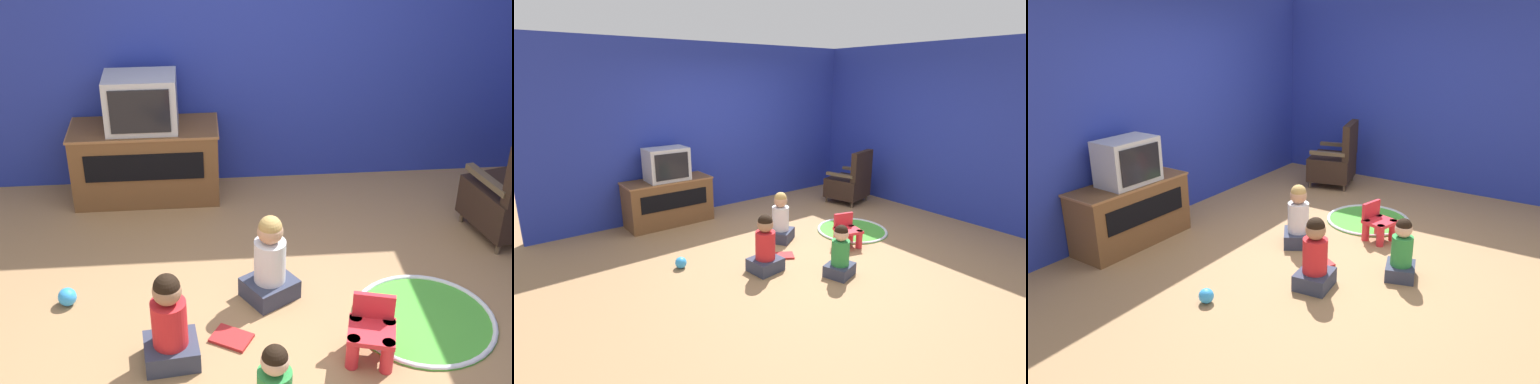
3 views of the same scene
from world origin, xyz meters
TOP-DOWN VIEW (x-y plane):
  - ground_plane at (0.00, 0.00)m, footprint 30.00×30.00m
  - wall_back at (-0.15, 2.18)m, footprint 5.71×0.12m
  - wall_right at (2.65, -0.38)m, footprint 0.12×5.24m
  - tv_cabinet at (-1.09, 1.84)m, footprint 1.29×0.52m
  - television at (-1.09, 1.81)m, footprint 0.60×0.41m
  - black_armchair at (1.93, 0.95)m, footprint 0.77×0.75m
  - yellow_kid_chair at (0.44, -0.37)m, footprint 0.37×0.36m
  - play_mat at (0.90, -0.06)m, footprint 1.00×1.00m
  - child_watching_left at (-0.25, -0.90)m, footprint 0.37×0.35m
  - child_watching_center at (-0.15, 0.30)m, footprint 0.45×0.44m
  - child_watching_right at (-0.85, -0.31)m, footprint 0.38×0.34m
  - toy_ball at (-1.60, 0.33)m, footprint 0.13×0.13m
  - book at (-0.45, -0.14)m, footprint 0.32×0.29m

SIDE VIEW (x-z plane):
  - ground_plane at x=0.00m, z-range 0.00..0.00m
  - play_mat at x=0.90m, z-range -0.01..0.03m
  - book at x=-0.45m, z-range 0.00..0.02m
  - toy_ball at x=-1.60m, z-range 0.00..0.13m
  - yellow_kid_chair at x=0.44m, z-range -0.03..0.39m
  - child_watching_left at x=-0.25m, z-range -0.04..0.56m
  - child_watching_right at x=-0.85m, z-range -0.05..0.63m
  - child_watching_center at x=-0.15m, z-range -0.05..0.63m
  - black_armchair at x=1.93m, z-range -0.12..0.82m
  - tv_cabinet at x=-1.09m, z-range 0.01..0.69m
  - television at x=-1.09m, z-range 0.68..1.16m
  - wall_back at x=-0.15m, z-range 0.00..2.69m
  - wall_right at x=2.65m, z-range 0.00..2.69m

